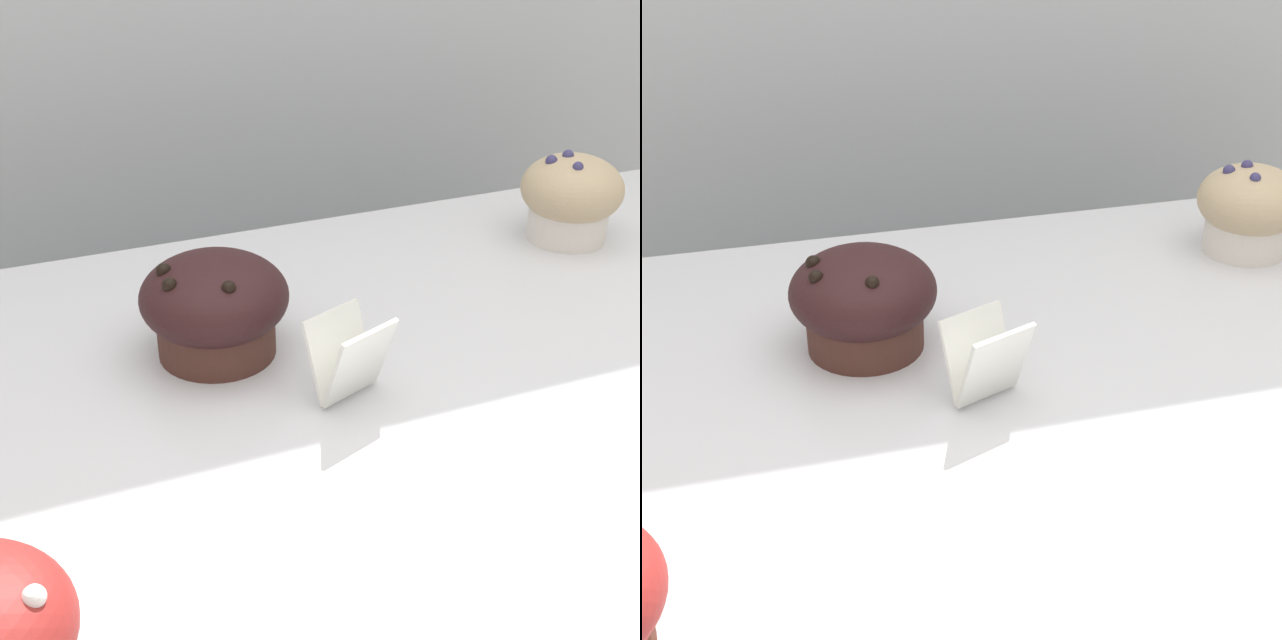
# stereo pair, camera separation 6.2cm
# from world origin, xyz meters

# --- Properties ---
(wall_back) EXTENTS (3.20, 0.10, 1.80)m
(wall_back) POSITION_xyz_m (0.00, 0.60, 0.90)
(wall_back) COLOR #B2B7BC
(wall_back) RESTS_ON ground
(muffin_front_center) EXTENTS (0.11, 0.11, 0.08)m
(muffin_front_center) POSITION_xyz_m (-0.15, 0.12, 0.99)
(muffin_front_center) COLOR #472921
(muffin_front_center) RESTS_ON display_counter
(muffin_back_left) EXTENTS (0.09, 0.09, 0.09)m
(muffin_back_left) POSITION_xyz_m (0.21, 0.19, 0.99)
(muffin_back_left) COLOR silver
(muffin_back_left) RESTS_ON display_counter
(price_card) EXTENTS (0.06, 0.06, 0.06)m
(price_card) POSITION_xyz_m (-0.08, 0.03, 0.98)
(price_card) COLOR white
(price_card) RESTS_ON display_counter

